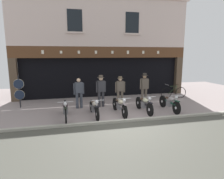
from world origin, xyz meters
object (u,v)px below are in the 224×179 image
(motorcycle_center_right, at_px, (144,104))
(advert_board_near, at_px, (139,69))
(motorcycle_left, at_px, (65,109))
(assistant_far_right, at_px, (144,87))
(salesman_right, at_px, (120,89))
(motorcycle_center_left, at_px, (94,108))
(salesman_left, at_px, (79,92))
(tyre_sign_pole, at_px, (19,90))
(motorcycle_right, at_px, (170,102))
(shopkeeper_center, at_px, (101,89))
(motorcycle_center, at_px, (120,106))
(leaning_bicycle, at_px, (174,92))

(motorcycle_center_right, relative_size, advert_board_near, 2.20)
(motorcycle_left, distance_m, assistant_far_right, 4.74)
(motorcycle_left, xyz_separation_m, salesman_right, (2.99, 1.76, 0.46))
(motorcycle_center_left, xyz_separation_m, salesman_left, (-0.58, 1.59, 0.46))
(salesman_right, bearing_deg, assistant_far_right, -179.04)
(tyre_sign_pole, xyz_separation_m, advert_board_near, (7.45, 1.87, 0.81))
(tyre_sign_pole, relative_size, advert_board_near, 1.94)
(motorcycle_right, xyz_separation_m, salesman_right, (-2.13, 1.67, 0.47))
(shopkeeper_center, xyz_separation_m, tyre_sign_pole, (-4.25, 0.82, -0.00))
(salesman_left, relative_size, shopkeeper_center, 0.92)
(motorcycle_left, bearing_deg, motorcycle_center, -178.56)
(motorcycle_left, xyz_separation_m, motorcycle_center, (2.51, 0.10, -0.01))
(motorcycle_center, bearing_deg, salesman_right, -109.56)
(motorcycle_center, distance_m, salesman_left, 2.41)
(motorcycle_center_right, bearing_deg, motorcycle_center, -1.48)
(motorcycle_center_right, bearing_deg, tyre_sign_pole, -22.90)
(salesman_left, xyz_separation_m, salesman_right, (2.29, 0.13, 0.01))
(motorcycle_center_left, height_order, motorcycle_right, motorcycle_right)
(motorcycle_right, height_order, leaning_bicycle, leaning_bicycle)
(salesman_left, bearing_deg, assistant_far_right, 174.14)
(leaning_bicycle, bearing_deg, assistant_far_right, 114.18)
(salesman_left, bearing_deg, motorcycle_right, 154.21)
(shopkeeper_center, bearing_deg, advert_board_near, -149.55)
(salesman_right, height_order, advert_board_near, advert_board_near)
(motorcycle_left, relative_size, shopkeeper_center, 1.22)
(shopkeeper_center, bearing_deg, tyre_sign_pole, -20.47)
(motorcycle_center_left, relative_size, shopkeeper_center, 1.14)
(tyre_sign_pole, bearing_deg, assistant_far_right, -6.51)
(motorcycle_center_left, relative_size, tyre_sign_pole, 1.15)
(motorcycle_right, height_order, shopkeeper_center, shopkeeper_center)
(motorcycle_center_right, height_order, advert_board_near, advert_board_near)
(motorcycle_right, relative_size, tyre_sign_pole, 1.16)
(motorcycle_right, xyz_separation_m, tyre_sign_pole, (-7.49, 2.36, 0.55))
(shopkeeper_center, xyz_separation_m, advert_board_near, (3.19, 2.69, 0.81))
(assistant_far_right, bearing_deg, motorcycle_center_left, 20.89)
(shopkeeper_center, bearing_deg, motorcycle_center_left, 59.65)
(motorcycle_left, distance_m, motorcycle_right, 5.12)
(motorcycle_center_left, height_order, assistant_far_right, assistant_far_right)
(advert_board_near, bearing_deg, salesman_right, -129.19)
(salesman_left, height_order, leaning_bicycle, salesman_left)
(advert_board_near, bearing_deg, motorcycle_left, -139.64)
(salesman_right, distance_m, leaning_bicycle, 3.99)
(motorcycle_center, relative_size, advert_board_near, 2.32)
(motorcycle_center_right, bearing_deg, shopkeeper_center, -41.12)
(motorcycle_center_right, xyz_separation_m, salesman_right, (-0.77, 1.65, 0.47))
(motorcycle_center_left, distance_m, motorcycle_center, 1.23)
(motorcycle_center, xyz_separation_m, salesman_right, (0.49, 1.66, 0.47))
(tyre_sign_pole, distance_m, advert_board_near, 7.72)
(motorcycle_left, bearing_deg, salesman_right, -150.37)
(motorcycle_right, xyz_separation_m, salesman_left, (-4.41, 1.54, 0.46))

